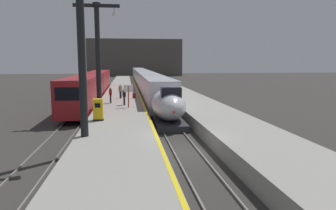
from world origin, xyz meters
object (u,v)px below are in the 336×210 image
at_px(regional_train_adjacent, 93,85).
at_px(station_column_mid, 98,47).
at_px(highspeed_train_main, 145,80).
at_px(passenger_near_edge, 120,90).
at_px(ticket_machine_yellow, 98,110).
at_px(rolling_suitcase, 134,96).
at_px(station_column_near, 81,33).
at_px(passenger_far_waiting, 110,94).
at_px(passenger_mid_platform, 124,95).
at_px(departure_info_board, 128,92).

height_order(regional_train_adjacent, station_column_mid, station_column_mid).
bearing_deg(highspeed_train_main, passenger_near_edge, -100.72).
distance_m(highspeed_train_main, ticket_machine_yellow, 36.32).
bearing_deg(rolling_suitcase, highspeed_train_main, 83.36).
height_order(station_column_near, passenger_far_waiting, station_column_near).
xyz_separation_m(station_column_mid, passenger_mid_platform, (2.21, 2.68, -4.64)).
xyz_separation_m(highspeed_train_main, passenger_far_waiting, (-5.12, -26.23, 0.07)).
xyz_separation_m(highspeed_train_main, passenger_near_edge, (-4.17, -22.00, 0.07)).
bearing_deg(departure_info_board, station_column_mid, -159.45).
bearing_deg(passenger_far_waiting, rolling_suitcase, 59.25).
distance_m(ticket_machine_yellow, departure_info_board, 6.73).
height_order(passenger_far_waiting, ticket_machine_yellow, passenger_far_waiting).
distance_m(regional_train_adjacent, passenger_near_edge, 8.15).
height_order(station_column_mid, ticket_machine_yellow, station_column_mid).
relative_size(highspeed_train_main, rolling_suitcase, 76.42).
bearing_deg(passenger_mid_platform, rolling_suitcase, 79.20).
xyz_separation_m(station_column_mid, passenger_near_edge, (1.73, 8.59, -4.64)).
height_order(station_column_near, departure_info_board, station_column_near).
bearing_deg(regional_train_adjacent, ticket_machine_yellow, -83.09).
bearing_deg(ticket_machine_yellow, station_column_mid, 93.78).
height_order(rolling_suitcase, ticket_machine_yellow, ticket_machine_yellow).
distance_m(passenger_far_waiting, rolling_suitcase, 5.07).
bearing_deg(regional_train_adjacent, passenger_far_waiting, -75.31).
xyz_separation_m(passenger_mid_platform, departure_info_board, (0.41, -1.70, 0.52)).
distance_m(station_column_near, station_column_mid, 10.26).
relative_size(regional_train_adjacent, departure_info_board, 17.26).
distance_m(highspeed_train_main, passenger_mid_platform, 28.15).
height_order(passenger_far_waiting, rolling_suitcase, passenger_far_waiting).
xyz_separation_m(regional_train_adjacent, station_column_near, (2.20, -25.98, 4.78)).
bearing_deg(departure_info_board, rolling_suitcase, 84.58).
relative_size(passenger_near_edge, passenger_far_waiting, 1.00).
distance_m(station_column_near, rolling_suitcase, 20.01).
bearing_deg(station_column_mid, passenger_near_edge, 78.59).
xyz_separation_m(passenger_near_edge, ticket_machine_yellow, (-1.38, -13.89, -0.25)).
distance_m(station_column_near, passenger_near_edge, 19.54).
height_order(highspeed_train_main, passenger_far_waiting, highspeed_train_main).
bearing_deg(station_column_mid, departure_info_board, 20.55).
bearing_deg(passenger_far_waiting, highspeed_train_main, 78.95).
bearing_deg(ticket_machine_yellow, highspeed_train_main, 81.21).
relative_size(highspeed_train_main, passenger_near_edge, 44.41).
distance_m(passenger_far_waiting, ticket_machine_yellow, 9.67).
xyz_separation_m(station_column_near, passenger_far_waiting, (0.78, 14.61, -4.87)).
relative_size(station_column_near, passenger_mid_platform, 5.81).
bearing_deg(highspeed_train_main, ticket_machine_yellow, -98.79).
bearing_deg(station_column_mid, regional_train_adjacent, 97.96).
bearing_deg(passenger_near_edge, regional_train_adjacent, 118.87).
relative_size(passenger_near_edge, passenger_mid_platform, 1.00).
xyz_separation_m(passenger_far_waiting, departure_info_board, (1.84, -3.38, 0.52)).
bearing_deg(passenger_far_waiting, ticket_machine_yellow, -92.55).
distance_m(highspeed_train_main, rolling_suitcase, 22.06).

